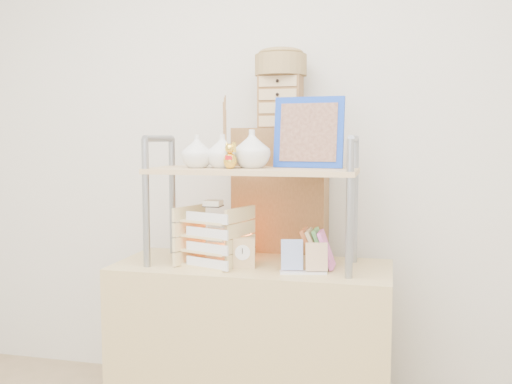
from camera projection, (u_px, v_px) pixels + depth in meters
room_shell at (185, 1)px, 1.63m from camera, size 3.42×3.41×2.61m
desk at (252, 347)px, 2.54m from camera, size 1.20×0.50×0.75m
cabinet at (281, 264)px, 2.85m from camera, size 0.45×0.24×1.35m
hutch at (250, 165)px, 2.47m from camera, size 0.90×0.34×0.73m
letter_tray at (214, 239)px, 2.47m from camera, size 0.29×0.29×0.28m
salt_lamp at (238, 239)px, 2.54m from camera, size 0.13×0.12×0.20m
desk_clock at (244, 253)px, 2.42m from camera, size 0.10×0.06×0.13m
postcard_stand at (303, 264)px, 2.33m from camera, size 0.20×0.10×0.14m
drawer_chest at (281, 102)px, 2.75m from camera, size 0.20×0.16×0.25m
woven_basket at (281, 65)px, 2.74m from camera, size 0.25×0.25×0.10m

